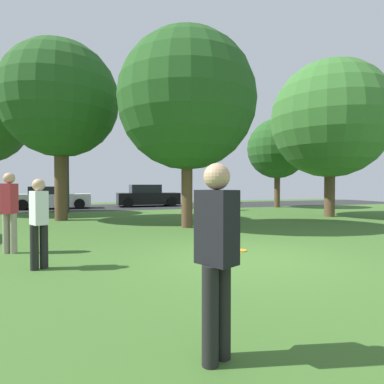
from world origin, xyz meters
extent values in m
plane|color=#3D6628|center=(0.00, 0.00, 0.00)|extent=(44.00, 44.00, 0.00)
cube|color=#28282B|center=(0.00, 16.00, 0.00)|extent=(44.00, 6.40, 0.01)
cylinder|color=brown|center=(7.76, 6.23, 1.34)|extent=(0.48, 0.48, 2.68)
sphere|color=#38702D|center=(7.76, 6.23, 4.56)|extent=(5.44, 5.44, 5.44)
cylinder|color=brown|center=(-4.09, 8.56, 1.72)|extent=(0.51, 0.51, 3.43)
sphere|color=#23511E|center=(-4.09, 8.56, 5.06)|extent=(4.80, 4.80, 4.80)
cylinder|color=brown|center=(0.25, 4.77, 1.34)|extent=(0.39, 0.39, 2.68)
sphere|color=#23511E|center=(0.25, 4.77, 4.42)|extent=(4.80, 4.80, 4.80)
cylinder|color=brown|center=(8.95, 12.27, 1.39)|extent=(0.38, 0.38, 2.77)
sphere|color=#23511E|center=(8.95, 12.27, 3.90)|extent=(3.96, 3.96, 3.96)
cylinder|color=black|center=(-3.80, 0.44, 0.39)|extent=(0.14, 0.14, 0.79)
cylinder|color=black|center=(-3.95, 0.37, 0.39)|extent=(0.14, 0.14, 0.79)
cube|color=silver|center=(-3.87, 0.40, 1.08)|extent=(0.34, 0.38, 0.59)
sphere|color=tan|center=(-3.87, 0.40, 1.48)|extent=(0.21, 0.21, 0.21)
cylinder|color=black|center=(-2.13, -3.30, 0.41)|extent=(0.14, 0.14, 0.82)
cylinder|color=black|center=(-1.99, -3.23, 0.41)|extent=(0.14, 0.14, 0.82)
cube|color=black|center=(-2.06, -3.26, 1.13)|extent=(0.34, 0.38, 0.62)
sphere|color=tan|center=(-2.06, -3.26, 1.55)|extent=(0.22, 0.22, 0.22)
cylinder|color=gray|center=(-4.74, 2.05, 0.43)|extent=(0.14, 0.14, 0.87)
cylinder|color=gray|center=(-4.58, 2.00, 0.43)|extent=(0.14, 0.14, 0.87)
cube|color=#B72D38|center=(-4.66, 2.02, 1.19)|extent=(0.31, 0.37, 0.65)
sphere|color=tan|center=(-4.66, 2.02, 1.63)|extent=(0.23, 0.23, 0.23)
cylinder|color=orange|center=(0.19, 0.62, 0.01)|extent=(0.27, 0.27, 0.03)
cube|color=white|center=(-5.05, 15.72, 0.54)|extent=(4.49, 1.76, 0.77)
cube|color=black|center=(-5.28, 15.72, 1.16)|extent=(2.16, 1.55, 0.47)
cylinder|color=black|center=(-3.48, 16.60, 0.32)|extent=(0.64, 0.22, 0.64)
cylinder|color=black|center=(-3.48, 14.84, 0.32)|extent=(0.64, 0.22, 0.64)
cylinder|color=black|center=(-6.63, 16.60, 0.32)|extent=(0.64, 0.22, 0.64)
cylinder|color=black|center=(-6.63, 14.84, 0.32)|extent=(0.64, 0.22, 0.64)
cube|color=black|center=(1.02, 16.09, 0.54)|extent=(4.22, 1.83, 0.79)
cube|color=black|center=(0.81, 16.09, 1.22)|extent=(2.03, 1.61, 0.57)
cylinder|color=black|center=(2.50, 17.00, 0.32)|extent=(0.64, 0.22, 0.64)
cylinder|color=black|center=(2.50, 15.17, 0.32)|extent=(0.64, 0.22, 0.64)
cylinder|color=black|center=(-0.46, 17.00, 0.32)|extent=(0.64, 0.22, 0.64)
cylinder|color=black|center=(-0.46, 15.17, 0.32)|extent=(0.64, 0.22, 0.64)
cube|color=brown|center=(4.75, 10.92, 0.45)|extent=(1.60, 0.44, 0.06)
cube|color=brown|center=(4.75, 11.12, 0.70)|extent=(1.60, 0.06, 0.40)
cube|color=#333338|center=(5.35, 10.92, 0.23)|extent=(0.10, 0.40, 0.45)
cube|color=#333338|center=(4.15, 10.92, 0.23)|extent=(0.10, 0.40, 0.45)
cylinder|color=#2D2D33|center=(-4.01, 12.20, 2.25)|extent=(0.14, 0.14, 4.50)
camera|label=1|loc=(-3.09, -5.66, 1.48)|focal=29.36mm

